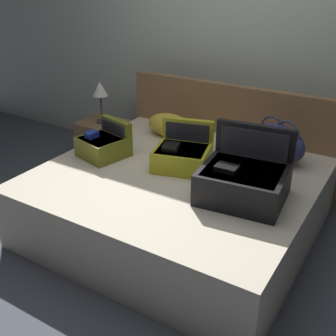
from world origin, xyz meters
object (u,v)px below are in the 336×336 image
at_px(hard_case_small, 104,144).
at_px(hard_case_medium, 183,154).
at_px(table_lamp, 100,91).
at_px(hard_case_large, 244,179).
at_px(bed, 177,201).
at_px(nightstand, 104,143).
at_px(duffel_bag, 278,143).
at_px(pillow_near_headboard, 170,125).

bearing_deg(hard_case_small, hard_case_medium, 27.40).
bearing_deg(table_lamp, hard_case_small, -49.14).
bearing_deg(table_lamp, hard_case_large, -21.95).
relative_size(bed, nightstand, 4.30).
bearing_deg(hard_case_large, duffel_bag, 83.41).
height_order(pillow_near_headboard, table_lamp, table_lamp).
xyz_separation_m(bed, hard_case_medium, (-0.03, 0.12, 0.35)).
height_order(bed, duffel_bag, duffel_bag).
relative_size(bed, hard_case_small, 4.84).
bearing_deg(bed, hard_case_medium, 102.62).
relative_size(duffel_bag, nightstand, 1.15).
bearing_deg(table_lamp, duffel_bag, -1.44).
relative_size(hard_case_medium, pillow_near_headboard, 1.12).
xyz_separation_m(duffel_bag, table_lamp, (-1.82, 0.05, 0.13)).
relative_size(bed, hard_case_large, 3.31).
bearing_deg(hard_case_small, table_lamp, 144.39).
bearing_deg(duffel_bag, bed, -132.61).
bearing_deg(pillow_near_headboard, duffel_bag, -0.94).
bearing_deg(pillow_near_headboard, hard_case_small, -108.60).
height_order(hard_case_small, nightstand, hard_case_small).
relative_size(hard_case_small, table_lamp, 0.98).
height_order(pillow_near_headboard, nightstand, pillow_near_headboard).
height_order(bed, hard_case_small, hard_case_small).
bearing_deg(nightstand, table_lamp, 0.00).
distance_m(duffel_bag, table_lamp, 1.82).
distance_m(hard_case_medium, hard_case_small, 0.66).
relative_size(hard_case_medium, hard_case_small, 1.20).
distance_m(bed, nightstand, 1.42).
height_order(duffel_bag, pillow_near_headboard, duffel_bag).
bearing_deg(bed, table_lamp, 152.75).
relative_size(hard_case_large, table_lamp, 1.43).
distance_m(nightstand, table_lamp, 0.55).
xyz_separation_m(nightstand, table_lamp, (0.00, 0.00, 0.55)).
distance_m(bed, hard_case_medium, 0.37).
height_order(hard_case_large, pillow_near_headboard, hard_case_large).
distance_m(hard_case_large, hard_case_small, 1.22).
xyz_separation_m(duffel_bag, nightstand, (-1.82, 0.05, -0.41)).
bearing_deg(hard_case_medium, bed, -92.39).
xyz_separation_m(bed, table_lamp, (-1.26, 0.65, 0.53)).
distance_m(hard_case_small, table_lamp, 0.93).
relative_size(hard_case_medium, duffel_bag, 0.93).
relative_size(duffel_bag, table_lamp, 1.26).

